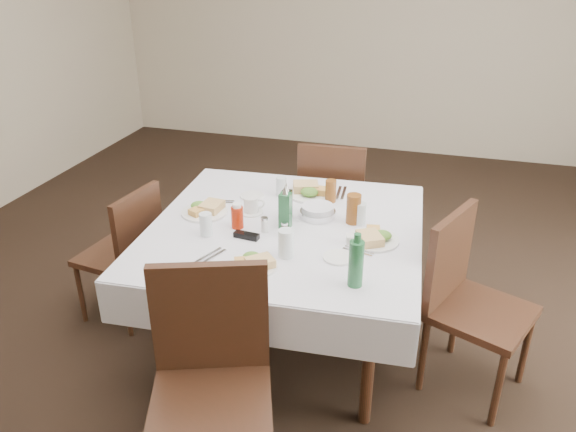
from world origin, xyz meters
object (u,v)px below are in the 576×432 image
object	(u,v)px
water_e	(360,213)
water_w	(206,224)
chair_east	(466,293)
green_bottle	(356,263)
chair_north	(332,197)
chair_south	(211,371)
bread_basket	(318,211)
ketchup_bottle	(237,216)
dining_table	(285,238)
coffee_mug	(252,206)
oil_cruet_green	(285,209)
water_s	(286,243)
water_n	(281,186)
oil_cruet_dark	(287,203)
chair_west	(128,247)

from	to	relation	value
water_e	water_w	bearing A→B (deg)	-154.63
chair_east	water_e	bearing A→B (deg)	162.35
water_w	green_bottle	bearing A→B (deg)	-17.22
chair_north	water_w	size ratio (longest dim) A/B	7.83
chair_south	bread_basket	size ratio (longest dim) A/B	5.07
chair_east	ketchup_bottle	world-z (taller)	chair_east
dining_table	coffee_mug	world-z (taller)	coffee_mug
oil_cruet_green	chair_south	bearing A→B (deg)	-91.85
water_s	ketchup_bottle	size ratio (longest dim) A/B	1.01
dining_table	green_bottle	distance (m)	0.68
water_w	coffee_mug	xyz separation A→B (m)	(0.14, 0.31, -0.02)
chair_north	water_e	xyz separation A→B (m)	(0.31, -0.80, 0.28)
chair_north	coffee_mug	world-z (taller)	chair_north
green_bottle	water_n	bearing A→B (deg)	125.06
water_n	water_s	bearing A→B (deg)	-71.39
chair_north	chair_east	world-z (taller)	chair_east
chair_north	oil_cruet_dark	world-z (taller)	oil_cruet_dark
chair_north	oil_cruet_green	world-z (taller)	oil_cruet_green
chair_south	water_s	bearing A→B (deg)	79.55
water_s	green_bottle	world-z (taller)	green_bottle
oil_cruet_dark	bread_basket	bearing A→B (deg)	24.52
bread_basket	dining_table	bearing A→B (deg)	-131.03
dining_table	oil_cruet_dark	xyz separation A→B (m)	(-0.02, 0.09, 0.17)
dining_table	oil_cruet_green	world-z (taller)	oil_cruet_green
chair_south	water_s	distance (m)	0.72
water_w	bread_basket	size ratio (longest dim) A/B	0.61
chair_east	coffee_mug	distance (m)	1.22
dining_table	chair_west	bearing A→B (deg)	-178.78
water_n	ketchup_bottle	size ratio (longest dim) A/B	0.82
water_e	water_w	world-z (taller)	water_w
chair_north	water_w	world-z (taller)	chair_north
chair_west	water_n	size ratio (longest dim) A/B	7.54
coffee_mug	green_bottle	size ratio (longest dim) A/B	0.54
bread_basket	oil_cruet_green	size ratio (longest dim) A/B	0.80
water_s	ketchup_bottle	distance (m)	0.40
chair_west	green_bottle	size ratio (longest dim) A/B	3.38
dining_table	chair_west	xyz separation A→B (m)	(-0.97, -0.02, -0.20)
chair_south	oil_cruet_green	xyz separation A→B (m)	(0.03, 0.95, 0.29)
ketchup_bottle	chair_south	bearing A→B (deg)	-76.43
chair_east	oil_cruet_dark	size ratio (longest dim) A/B	4.47
oil_cruet_dark	water_w	bearing A→B (deg)	-139.39
chair_north	oil_cruet_green	distance (m)	1.01
chair_south	water_s	xyz separation A→B (m)	(0.12, 0.66, 0.26)
green_bottle	chair_south	bearing A→B (deg)	-134.04
chair_south	green_bottle	bearing A→B (deg)	45.96
green_bottle	chair_east	bearing A→B (deg)	39.76
chair_north	chair_south	xyz separation A→B (m)	(-0.09, -1.90, 0.04)
oil_cruet_dark	water_e	bearing A→B (deg)	7.75
chair_north	green_bottle	size ratio (longest dim) A/B	3.69
chair_west	oil_cruet_dark	xyz separation A→B (m)	(0.95, 0.11, 0.36)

